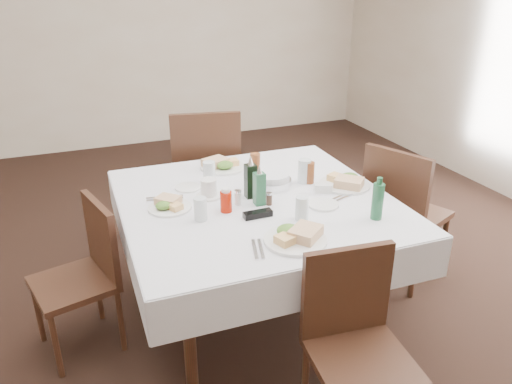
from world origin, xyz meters
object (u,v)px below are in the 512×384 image
coffee_mug (209,189)px  chair_north (206,168)px  oil_cruet_green (259,187)px  water_w (200,209)px  green_bottle (378,201)px  chair_east (401,207)px  water_s (302,208)px  bread_basket (272,180)px  dining_table (256,210)px  water_e (304,171)px  chair_south (354,334)px  chair_west (87,267)px  ketchup_bottle (226,201)px  oil_cruet_dark (251,180)px  water_n (209,172)px

coffee_mug → chair_north: bearing=75.2°
chair_north → oil_cruet_green: (-0.00, -1.07, 0.27)m
coffee_mug → water_w: bearing=-115.4°
coffee_mug → green_bottle: green_bottle is taller
chair_north → chair_east: bearing=-45.5°
water_s → bread_basket: size_ratio=0.53×
chair_north → oil_cruet_green: bearing=-90.2°
dining_table → water_s: size_ratio=12.11×
chair_north → water_e: (0.37, -0.88, 0.24)m
chair_south → green_bottle: 0.71m
oil_cruet_green → chair_west: bearing=170.2°
oil_cruet_green → bread_basket: bearing=52.2°
oil_cruet_green → chair_north: bearing=89.8°
chair_west → ketchup_bottle: (0.73, -0.18, 0.35)m
chair_north → water_w: bearing=-107.4°
bread_basket → chair_east: bearing=-11.2°
bread_basket → water_w: bearing=-151.7°
oil_cruet_green → green_bottle: oil_cruet_green is taller
oil_cruet_dark → water_e: bearing=12.6°
chair_west → water_e: 1.35m
green_bottle → chair_south: bearing=-130.4°
chair_east → green_bottle: bearing=-139.7°
chair_south → ketchup_bottle: bearing=109.5°
chair_west → water_s: size_ratio=6.72×
water_n → oil_cruet_green: (0.16, -0.39, 0.03)m
chair_east → oil_cruet_dark: (-1.02, 0.06, 0.33)m
chair_south → chair_east: (0.91, 0.90, 0.05)m
chair_east → bread_basket: (-0.84, 0.17, 0.26)m
water_s → coffee_mug: 0.57m
chair_west → water_e: water_e is taller
dining_table → chair_south: chair_south is taller
chair_north → ketchup_bottle: 1.13m
chair_north → water_e: bearing=-67.4°
oil_cruet_green → ketchup_bottle: oil_cruet_green is taller
dining_table → water_n: 0.39m
chair_south → water_s: bearing=86.5°
chair_east → water_e: size_ratio=6.64×
chair_north → water_n: chair_north is taller
chair_north → chair_south: size_ratio=1.20×
dining_table → chair_west: chair_west is taller
bread_basket → ketchup_bottle: (-0.36, -0.23, 0.03)m
water_e → oil_cruet_dark: (-0.38, -0.08, 0.04)m
oil_cruet_green → green_bottle: size_ratio=1.03×
water_s → water_e: water_e is taller
water_e → water_w: water_e is taller
dining_table → oil_cruet_dark: bearing=117.5°
bread_basket → oil_cruet_green: bearing=-127.8°
bread_basket → chair_north: bearing=100.8°
water_s → oil_cruet_green: bearing=118.2°
water_e → oil_cruet_green: size_ratio=0.61×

